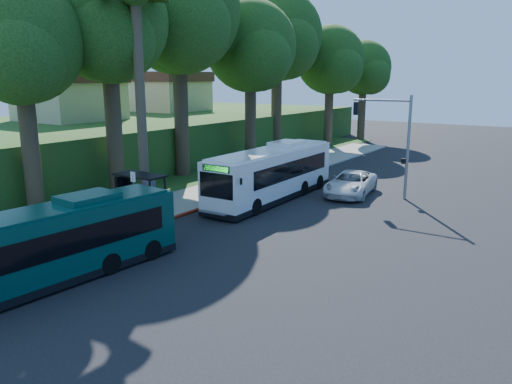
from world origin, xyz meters
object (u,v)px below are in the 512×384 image
Objects in this scene: pickup at (351,183)px; teal_bus at (52,243)px; white_bus at (273,173)px; bus_shelter at (139,186)px.

teal_bus is at bearing -108.89° from pickup.
pickup is at bearing 84.56° from teal_bus.
teal_bus is 1.92× the size of pickup.
teal_bus is at bearing -90.76° from white_bus.
teal_bus is at bearing -63.11° from bus_shelter.
pickup is (8.48, 11.96, -0.98)m from bus_shelter.
bus_shelter reaches higher than pickup.
bus_shelter is 9.09m from white_bus.
pickup is (3.87, 21.05, -0.81)m from teal_bus.
bus_shelter is 14.70m from pickup.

